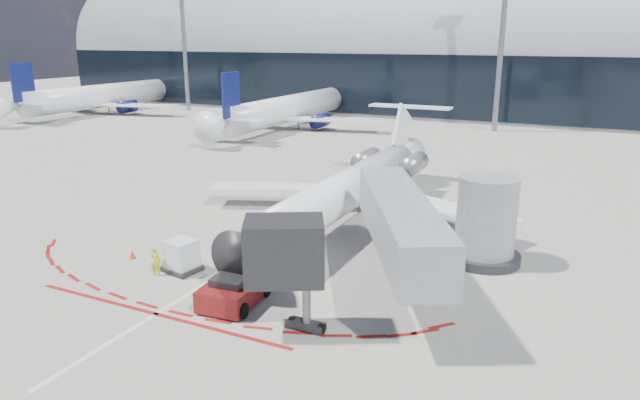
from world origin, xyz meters
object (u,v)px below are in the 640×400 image
at_px(pushback_tug, 234,290).
at_px(ramp_worker, 156,261).
at_px(regional_jet, 354,185).
at_px(uld_container, 181,256).

height_order(pushback_tug, ramp_worker, ramp_worker).
bearing_deg(pushback_tug, ramp_worker, 164.50).
distance_m(regional_jet, ramp_worker, 14.69).
height_order(ramp_worker, uld_container, uld_container).
bearing_deg(uld_container, regional_jet, 80.64).
distance_m(regional_jet, uld_container, 13.43).
xyz_separation_m(regional_jet, uld_container, (-4.65, -12.52, -1.44)).
relative_size(regional_jet, pushback_tug, 4.82).
bearing_deg(regional_jet, ramp_worker, -112.06).
xyz_separation_m(regional_jet, pushback_tug, (-0.03, -14.49, -1.65)).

